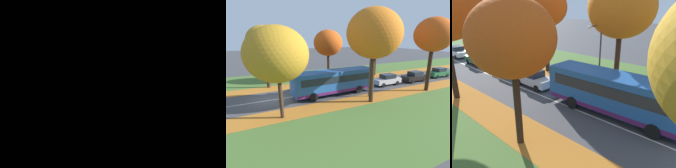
# 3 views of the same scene
# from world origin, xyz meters

# --- Properties ---
(leaf_litter_left) EXTENTS (2.80, 60.00, 0.00)m
(leaf_litter_left) POSITION_xyz_m (-4.60, 14.00, 0.01)
(leaf_litter_left) COLOR #B26B23
(leaf_litter_left) RESTS_ON grass_verge_left
(grass_verge_right) EXTENTS (12.00, 90.00, 0.01)m
(grass_verge_right) POSITION_xyz_m (9.20, 20.00, 0.00)
(grass_verge_right) COLOR #476B2D
(grass_verge_right) RESTS_ON ground
(leaf_litter_right) EXTENTS (2.80, 60.00, 0.00)m
(leaf_litter_right) POSITION_xyz_m (4.60, 14.00, 0.01)
(leaf_litter_right) COLOR #B26B23
(leaf_litter_right) RESTS_ON grass_verge_right
(road_centre_line) EXTENTS (0.12, 80.00, 0.01)m
(road_centre_line) POSITION_xyz_m (0.00, 20.00, 0.00)
(road_centre_line) COLOR silver
(road_centre_line) RESTS_ON ground
(tree_left_near) EXTENTS (4.43, 4.43, 7.96)m
(tree_left_near) POSITION_xyz_m (-5.33, 9.44, 5.94)
(tree_left_near) COLOR black
(tree_left_near) RESTS_ON ground
(tree_right_near) EXTENTS (5.59, 5.59, 9.76)m
(tree_right_near) POSITION_xyz_m (5.51, 9.67, 7.21)
(tree_right_near) COLOR #382619
(tree_right_near) RESTS_ON ground
(tree_right_mid) EXTENTS (4.65, 4.65, 9.27)m
(tree_right_mid) POSITION_xyz_m (5.56, 18.79, 7.11)
(tree_right_mid) COLOR black
(tree_right_mid) RESTS_ON ground
(streetlamp_right) EXTENTS (1.89, 0.28, 6.00)m
(streetlamp_right) POSITION_xyz_m (3.67, 10.49, 3.74)
(streetlamp_right) COLOR #47474C
(streetlamp_right) RESTS_ON ground
(bus) EXTENTS (2.88, 10.47, 2.98)m
(bus) POSITION_xyz_m (1.29, 7.26, 1.70)
(bus) COLOR #1E5199
(bus) RESTS_ON ground
(car_silver_lead) EXTENTS (1.79, 4.20, 1.62)m
(car_silver_lead) POSITION_xyz_m (1.09, 15.98, 0.81)
(car_silver_lead) COLOR #B7BABF
(car_silver_lead) RESTS_ON ground
(car_black_following) EXTENTS (1.84, 4.23, 1.62)m
(car_black_following) POSITION_xyz_m (1.53, 21.27, 0.81)
(car_black_following) COLOR black
(car_black_following) RESTS_ON ground
(car_green_third_in_line) EXTENTS (1.90, 4.26, 1.62)m
(car_green_third_in_line) POSITION_xyz_m (1.28, 27.67, 0.81)
(car_green_third_in_line) COLOR #1E6038
(car_green_third_in_line) RESTS_ON ground
(car_white_fourth_in_line) EXTENTS (1.86, 4.24, 1.62)m
(car_white_fourth_in_line) POSITION_xyz_m (1.32, 33.95, 0.81)
(car_white_fourth_in_line) COLOR silver
(car_white_fourth_in_line) RESTS_ON ground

